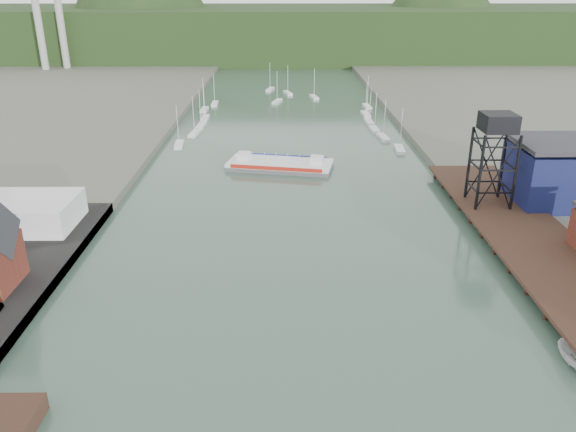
{
  "coord_description": "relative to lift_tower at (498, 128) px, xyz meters",
  "views": [
    {
      "loc": [
        -1.14,
        -34.5,
        38.19
      ],
      "look_at": [
        -0.41,
        47.77,
        4.0
      ],
      "focal_mm": 35.0,
      "sensor_mm": 36.0,
      "label": 1
    }
  ],
  "objects": [
    {
      "name": "lift_tower",
      "position": [
        0.0,
        0.0,
        0.0
      ],
      "size": [
        6.5,
        6.5,
        16.0
      ],
      "color": "black",
      "rests_on": "east_pier"
    },
    {
      "name": "smokestacks",
      "position": [
        -141.0,
        174.5,
        14.35
      ],
      "size": [
        11.2,
        8.2,
        60.0
      ],
      "color": "#A0A19C",
      "rests_on": "ground"
    },
    {
      "name": "motorboat",
      "position": [
        -5.06,
        -42.91,
        -14.65
      ],
      "size": [
        1.97,
        5.16,
        1.99
      ],
      "primitive_type": "imported",
      "rotation": [
        0.0,
        0.0,
        0.01
      ],
      "color": "silver",
      "rests_on": "ground"
    },
    {
      "name": "chain_ferry",
      "position": [
        -36.87,
        26.98,
        -14.7
      ],
      "size": [
        24.2,
        13.43,
        3.29
      ],
      "rotation": [
        0.0,
        0.0,
        -0.2
      ],
      "color": "#525255",
      "rests_on": "ground"
    },
    {
      "name": "east_pier",
      "position": [
        2.0,
        -13.0,
        -13.75
      ],
      "size": [
        14.0,
        70.0,
        2.45
      ],
      "color": "black",
      "rests_on": "ground"
    },
    {
      "name": "white_shed",
      "position": [
        -79.0,
        -8.0,
        -11.8
      ],
      "size": [
        18.0,
        12.0,
        4.5
      ],
      "primitive_type": "cube",
      "color": "silver",
      "rests_on": "west_quay"
    },
    {
      "name": "distant_hills",
      "position": [
        -38.98,
        243.35,
        -5.27
      ],
      "size": [
        500.0,
        120.0,
        80.0
      ],
      "color": "black",
      "rests_on": "ground"
    },
    {
      "name": "blue_shed",
      "position": [
        15.0,
        2.0,
        -8.59
      ],
      "size": [
        20.5,
        14.5,
        11.3
      ],
      "color": "#0D193D",
      "rests_on": "east_land"
    },
    {
      "name": "marina_sailboats",
      "position": [
        -34.92,
        80.46,
        -15.3
      ],
      "size": [
        57.71,
        92.65,
        0.9
      ],
      "color": "silver",
      "rests_on": "ground"
    }
  ]
}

